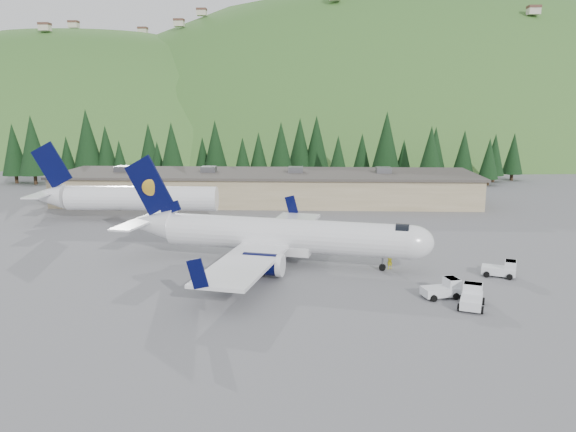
{
  "coord_description": "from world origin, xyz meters",
  "views": [
    {
      "loc": [
        2.62,
        -57.69,
        16.96
      ],
      "look_at": [
        0.0,
        6.0,
        4.0
      ],
      "focal_mm": 35.0,
      "sensor_mm": 36.0,
      "label": 1
    }
  ],
  "objects_px": {
    "baggage_tug_a": "(444,289)",
    "ramp_worker": "(390,260)",
    "baggage_tug_c": "(472,297)",
    "second_airliner": "(122,197)",
    "airliner": "(277,236)",
    "terminal_building": "(267,187)",
    "baggage_tug_b": "(502,269)"
  },
  "relations": [
    {
      "from": "airliner",
      "to": "ramp_worker",
      "type": "height_order",
      "value": "airliner"
    },
    {
      "from": "baggage_tug_b",
      "to": "baggage_tug_c",
      "type": "xyz_separation_m",
      "value": [
        -5.3,
        -8.52,
        0.04
      ]
    },
    {
      "from": "baggage_tug_c",
      "to": "terminal_building",
      "type": "distance_m",
      "value": 54.49
    },
    {
      "from": "baggage_tug_b",
      "to": "baggage_tug_c",
      "type": "relative_size",
      "value": 0.95
    },
    {
      "from": "second_airliner",
      "to": "ramp_worker",
      "type": "bearing_deg",
      "value": -33.2
    },
    {
      "from": "second_airliner",
      "to": "baggage_tug_c",
      "type": "xyz_separation_m",
      "value": [
        41.2,
        -34.12,
        -2.52
      ]
    },
    {
      "from": "airliner",
      "to": "terminal_building",
      "type": "bearing_deg",
      "value": 107.93
    },
    {
      "from": "second_airliner",
      "to": "terminal_building",
      "type": "height_order",
      "value": "second_airliner"
    },
    {
      "from": "baggage_tug_a",
      "to": "ramp_worker",
      "type": "height_order",
      "value": "ramp_worker"
    },
    {
      "from": "baggage_tug_c",
      "to": "ramp_worker",
      "type": "relative_size",
      "value": 2.04
    },
    {
      "from": "baggage_tug_a",
      "to": "ramp_worker",
      "type": "relative_size",
      "value": 1.93
    },
    {
      "from": "second_airliner",
      "to": "ramp_worker",
      "type": "relative_size",
      "value": 15.02
    },
    {
      "from": "terminal_building",
      "to": "second_airliner",
      "type": "bearing_deg",
      "value": -141.22
    },
    {
      "from": "ramp_worker",
      "to": "baggage_tug_b",
      "type": "bearing_deg",
      "value": 134.5
    },
    {
      "from": "airliner",
      "to": "terminal_building",
      "type": "distance_m",
      "value": 38.01
    },
    {
      "from": "airliner",
      "to": "terminal_building",
      "type": "height_order",
      "value": "airliner"
    },
    {
      "from": "airliner",
      "to": "baggage_tug_a",
      "type": "height_order",
      "value": "airliner"
    },
    {
      "from": "airliner",
      "to": "baggage_tug_b",
      "type": "xyz_separation_m",
      "value": [
        22.56,
        -3.81,
        -2.25
      ]
    },
    {
      "from": "airliner",
      "to": "baggage_tug_c",
      "type": "relative_size",
      "value": 9.08
    },
    {
      "from": "airliner",
      "to": "terminal_building",
      "type": "relative_size",
      "value": 0.48
    },
    {
      "from": "baggage_tug_a",
      "to": "baggage_tug_c",
      "type": "xyz_separation_m",
      "value": [
        1.85,
        -2.23,
        0.04
      ]
    },
    {
      "from": "baggage_tug_a",
      "to": "ramp_worker",
      "type": "xyz_separation_m",
      "value": [
        -3.59,
        8.48,
        0.15
      ]
    },
    {
      "from": "baggage_tug_b",
      "to": "baggage_tug_c",
      "type": "height_order",
      "value": "baggage_tug_c"
    },
    {
      "from": "baggage_tug_c",
      "to": "airliner",
      "type": "bearing_deg",
      "value": 73.34
    },
    {
      "from": "terminal_building",
      "to": "ramp_worker",
      "type": "xyz_separation_m",
      "value": [
        15.86,
        -39.41,
        -1.71
      ]
    },
    {
      "from": "ramp_worker",
      "to": "baggage_tug_a",
      "type": "bearing_deg",
      "value": 78.97
    },
    {
      "from": "ramp_worker",
      "to": "terminal_building",
      "type": "bearing_deg",
      "value": -102.04
    },
    {
      "from": "baggage_tug_a",
      "to": "baggage_tug_c",
      "type": "bearing_deg",
      "value": -66.47
    },
    {
      "from": "airliner",
      "to": "baggage_tug_b",
      "type": "distance_m",
      "value": 22.99
    },
    {
      "from": "second_airliner",
      "to": "baggage_tug_c",
      "type": "relative_size",
      "value": 7.36
    },
    {
      "from": "baggage_tug_c",
      "to": "second_airliner",
      "type": "bearing_deg",
      "value": 69.25
    },
    {
      "from": "second_airliner",
      "to": "terminal_building",
      "type": "xyz_separation_m",
      "value": [
        19.91,
        16.0,
        -0.7
      ]
    }
  ]
}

